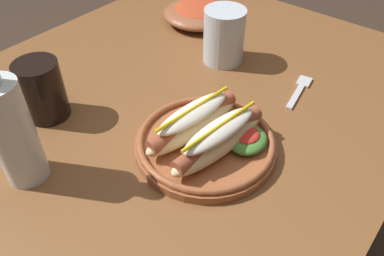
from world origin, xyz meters
name	(u,v)px	position (x,y,z in m)	size (l,w,h in m)	color
dining_table	(163,145)	(0.00, 0.00, 0.63)	(1.15, 0.86, 0.74)	brown
hot_dog_plate	(208,137)	(-0.04, -0.14, 0.77)	(0.24, 0.24, 0.08)	#9E5633
fork	(300,89)	(0.22, -0.19, 0.74)	(0.12, 0.04, 0.00)	silver
soda_cup	(42,90)	(-0.15, 0.15, 0.80)	(0.08, 0.08, 0.11)	black
water_cup	(224,36)	(0.21, 0.01, 0.80)	(0.09, 0.09, 0.12)	silver
glass_bottle	(10,129)	(-0.26, 0.04, 0.84)	(0.07, 0.07, 0.25)	silver
side_bowl	(199,12)	(0.33, 0.16, 0.76)	(0.18, 0.18, 0.05)	brown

